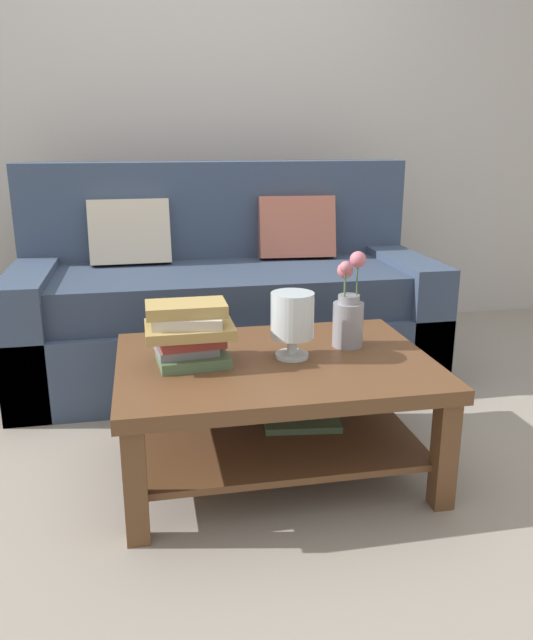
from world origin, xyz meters
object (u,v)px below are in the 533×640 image
Objects in this scene: book_stack_main at (189,333)px; glass_hurricane_vase at (292,318)px; couch at (225,303)px; flower_pitcher at (348,313)px; coffee_table at (275,389)px.

glass_hurricane_vase is (0.36, -0.01, 0.03)m from book_stack_main.
flower_pitcher is (0.34, -0.97, 0.20)m from couch.
flower_pitcher is (0.30, 0.09, 0.24)m from coffee_table.
coffee_table is at bearing -2.72° from book_stack_main.
couch is 5.68× the size of flower_pitcher.
flower_pitcher is (0.59, 0.08, 0.02)m from book_stack_main.
couch reaches higher than flower_pitcher.
coffee_table is 0.37m from book_stack_main.
flower_pitcher is at bearing 16.97° from coffee_table.
coffee_table is 0.27m from glass_hurricane_vase.
couch is at bearing 76.22° from book_stack_main.
coffee_table is at bearing -163.03° from flower_pitcher.
couch is at bearing 92.34° from coffee_table.
coffee_table is 3.66× the size of book_stack_main.
coffee_table is at bearing -174.37° from glass_hurricane_vase.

